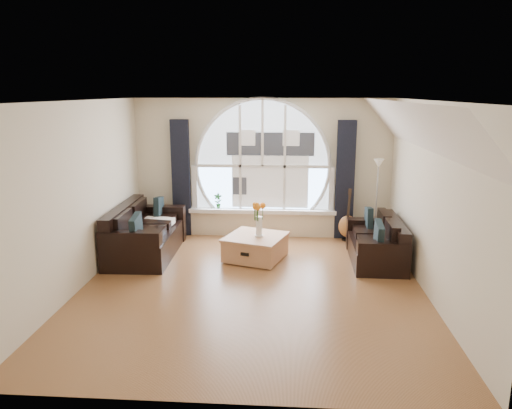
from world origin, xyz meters
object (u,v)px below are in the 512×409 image
object	(u,v)px
guitar	(348,215)
vase_flowers	(259,214)
potted_plant	(218,201)
floor_lamp	(376,201)
sofa_right	(376,239)
coffee_chest	(256,246)
sofa_left	(146,233)

from	to	relation	value
guitar	vase_flowers	bearing A→B (deg)	-123.75
potted_plant	floor_lamp	bearing A→B (deg)	-4.17
sofa_right	potted_plant	xyz separation A→B (m)	(-2.88, 1.36, 0.30)
vase_flowers	guitar	bearing A→B (deg)	35.61
coffee_chest	floor_lamp	xyz separation A→B (m)	(2.22, 1.17, 0.57)
floor_lamp	coffee_chest	bearing A→B (deg)	-152.19
sofa_right	coffee_chest	xyz separation A→B (m)	(-2.04, -0.03, -0.17)
vase_flowers	sofa_left	bearing A→B (deg)	175.76
sofa_left	vase_flowers	xyz separation A→B (m)	(2.00, -0.15, 0.41)
sofa_right	coffee_chest	size ratio (longest dim) A/B	1.74
sofa_right	vase_flowers	xyz separation A→B (m)	(-1.97, -0.07, 0.41)
vase_flowers	guitar	world-z (taller)	vase_flowers
sofa_right	coffee_chest	world-z (taller)	sofa_right
sofa_left	coffee_chest	size ratio (longest dim) A/B	2.12
sofa_right	vase_flowers	distance (m)	2.02
sofa_left	guitar	world-z (taller)	guitar
sofa_left	potted_plant	size ratio (longest dim) A/B	6.49
sofa_right	floor_lamp	bearing A→B (deg)	81.94
guitar	potted_plant	bearing A→B (deg)	-165.26
sofa_right	coffee_chest	distance (m)	2.04
sofa_right	sofa_left	bearing A→B (deg)	179.86
sofa_left	sofa_right	size ratio (longest dim) A/B	1.22
sofa_left	floor_lamp	size ratio (longest dim) A/B	1.24
coffee_chest	potted_plant	bearing A→B (deg)	139.63
sofa_left	potted_plant	xyz separation A→B (m)	(1.09, 1.28, 0.30)
sofa_right	potted_plant	world-z (taller)	potted_plant
coffee_chest	floor_lamp	bearing A→B (deg)	46.18
coffee_chest	potted_plant	size ratio (longest dim) A/B	3.07
vase_flowers	floor_lamp	bearing A→B (deg)	29.27
sofa_left	guitar	xyz separation A→B (m)	(3.63, 1.02, 0.13)
coffee_chest	floor_lamp	size ratio (longest dim) A/B	0.58
sofa_left	vase_flowers	bearing A→B (deg)	-5.67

